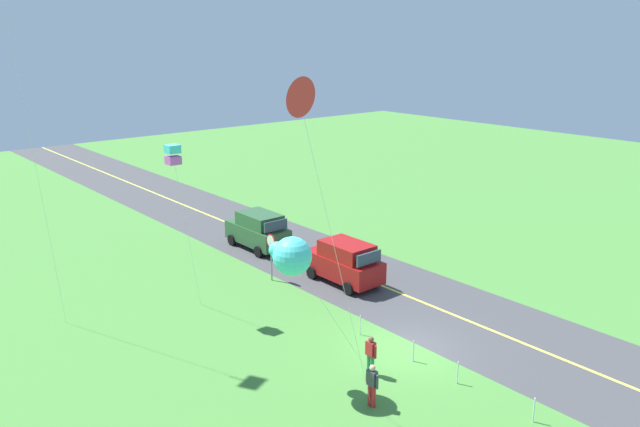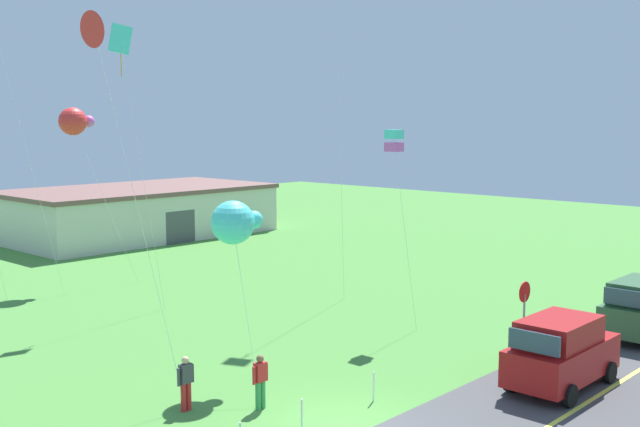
{
  "view_description": "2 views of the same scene",
  "coord_description": "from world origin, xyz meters",
  "px_view_note": "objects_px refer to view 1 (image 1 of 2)",
  "views": [
    {
      "loc": [
        -15.73,
        18.12,
        12.54
      ],
      "look_at": [
        3.79,
        1.61,
        5.28
      ],
      "focal_mm": 35.51,
      "sensor_mm": 36.0,
      "label": 1
    },
    {
      "loc": [
        -15.14,
        -13.17,
        8.28
      ],
      "look_at": [
        2.44,
        3.1,
        5.39
      ],
      "focal_mm": 43.55,
      "sensor_mm": 36.0,
      "label": 2
    }
  ],
  "objects_px": {
    "kite_red_low": "(291,256)",
    "kite_purple_back": "(173,155)",
    "person_adult_near": "(371,354)",
    "car_suv_foreground": "(344,262)",
    "person_adult_companion": "(372,384)",
    "stop_sign": "(271,248)",
    "kite_blue_mid": "(299,99)",
    "car_parked_east_near": "(258,230)"
  },
  "relations": [
    {
      "from": "stop_sign",
      "to": "kite_red_low",
      "type": "xyz_separation_m",
      "value": [
        -8.85,
        5.48,
        3.25
      ]
    },
    {
      "from": "car_suv_foreground",
      "to": "person_adult_near",
      "type": "bearing_deg",
      "value": 143.77
    },
    {
      "from": "car_parked_east_near",
      "to": "person_adult_near",
      "type": "bearing_deg",
      "value": 160.57
    },
    {
      "from": "kite_blue_mid",
      "to": "kite_purple_back",
      "type": "xyz_separation_m",
      "value": [
        11.73,
        -2.21,
        -3.44
      ]
    },
    {
      "from": "person_adult_near",
      "to": "kite_purple_back",
      "type": "bearing_deg",
      "value": -4.1
    },
    {
      "from": "person_adult_near",
      "to": "kite_blue_mid",
      "type": "distance_m",
      "value": 11.35
    },
    {
      "from": "kite_red_low",
      "to": "person_adult_near",
      "type": "bearing_deg",
      "value": -117.75
    },
    {
      "from": "person_adult_near",
      "to": "kite_red_low",
      "type": "distance_m",
      "value": 5.16
    },
    {
      "from": "kite_red_low",
      "to": "kite_purple_back",
      "type": "bearing_deg",
      "value": 0.3
    },
    {
      "from": "car_parked_east_near",
      "to": "stop_sign",
      "type": "height_order",
      "value": "stop_sign"
    },
    {
      "from": "kite_red_low",
      "to": "kite_blue_mid",
      "type": "distance_m",
      "value": 7.13
    },
    {
      "from": "car_parked_east_near",
      "to": "stop_sign",
      "type": "relative_size",
      "value": 1.72
    },
    {
      "from": "kite_red_low",
      "to": "kite_blue_mid",
      "type": "xyz_separation_m",
      "value": [
        -3.39,
        2.25,
        5.85
      ]
    },
    {
      "from": "kite_red_low",
      "to": "kite_purple_back",
      "type": "distance_m",
      "value": 8.68
    },
    {
      "from": "kite_blue_mid",
      "to": "car_suv_foreground",
      "type": "bearing_deg",
      "value": -47.61
    },
    {
      "from": "stop_sign",
      "to": "kite_purple_back",
      "type": "height_order",
      "value": "kite_purple_back"
    },
    {
      "from": "car_parked_east_near",
      "to": "kite_red_low",
      "type": "bearing_deg",
      "value": 149.68
    },
    {
      "from": "stop_sign",
      "to": "kite_purple_back",
      "type": "bearing_deg",
      "value": 95.34
    },
    {
      "from": "kite_red_low",
      "to": "kite_purple_back",
      "type": "height_order",
      "value": "kite_purple_back"
    },
    {
      "from": "stop_sign",
      "to": "person_adult_companion",
      "type": "bearing_deg",
      "value": 160.08
    },
    {
      "from": "kite_blue_mid",
      "to": "car_parked_east_near",
      "type": "bearing_deg",
      "value": -31.0
    },
    {
      "from": "car_suv_foreground",
      "to": "kite_red_low",
      "type": "distance_m",
      "value": 10.96
    },
    {
      "from": "car_suv_foreground",
      "to": "stop_sign",
      "type": "bearing_deg",
      "value": 45.07
    },
    {
      "from": "car_suv_foreground",
      "to": "person_adult_companion",
      "type": "height_order",
      "value": "car_suv_foreground"
    },
    {
      "from": "car_parked_east_near",
      "to": "person_adult_companion",
      "type": "xyz_separation_m",
      "value": [
        -16.55,
        6.75,
        -0.29
      ]
    },
    {
      "from": "stop_sign",
      "to": "kite_red_low",
      "type": "height_order",
      "value": "kite_red_low"
    },
    {
      "from": "person_adult_companion",
      "to": "kite_blue_mid",
      "type": "relative_size",
      "value": 0.14
    },
    {
      "from": "car_suv_foreground",
      "to": "kite_blue_mid",
      "type": "height_order",
      "value": "kite_blue_mid"
    },
    {
      "from": "person_adult_near",
      "to": "person_adult_companion",
      "type": "xyz_separation_m",
      "value": [
        -1.54,
        1.46,
        0.0
      ]
    },
    {
      "from": "stop_sign",
      "to": "kite_blue_mid",
      "type": "bearing_deg",
      "value": 147.72
    },
    {
      "from": "stop_sign",
      "to": "kite_purple_back",
      "type": "xyz_separation_m",
      "value": [
        -0.52,
        5.52,
        5.66
      ]
    },
    {
      "from": "car_suv_foreground",
      "to": "person_adult_companion",
      "type": "relative_size",
      "value": 2.75
    },
    {
      "from": "person_adult_companion",
      "to": "kite_red_low",
      "type": "bearing_deg",
      "value": -28.08
    },
    {
      "from": "kite_red_low",
      "to": "kite_blue_mid",
      "type": "height_order",
      "value": "kite_blue_mid"
    },
    {
      "from": "stop_sign",
      "to": "kite_red_low",
      "type": "bearing_deg",
      "value": 148.25
    },
    {
      "from": "person_adult_near",
      "to": "kite_purple_back",
      "type": "distance_m",
      "value": 12.07
    },
    {
      "from": "car_suv_foreground",
      "to": "kite_blue_mid",
      "type": "xyz_separation_m",
      "value": [
        -9.54,
        10.45,
        9.75
      ]
    },
    {
      "from": "car_parked_east_near",
      "to": "kite_purple_back",
      "type": "xyz_separation_m",
      "value": [
        -5.27,
        8.0,
        6.31
      ]
    },
    {
      "from": "kite_blue_mid",
      "to": "kite_purple_back",
      "type": "bearing_deg",
      "value": -10.68
    },
    {
      "from": "person_adult_near",
      "to": "kite_red_low",
      "type": "height_order",
      "value": "kite_red_low"
    },
    {
      "from": "car_suv_foreground",
      "to": "car_parked_east_near",
      "type": "height_order",
      "value": "same"
    },
    {
      "from": "person_adult_companion",
      "to": "kite_red_low",
      "type": "distance_m",
      "value": 5.26
    }
  ]
}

